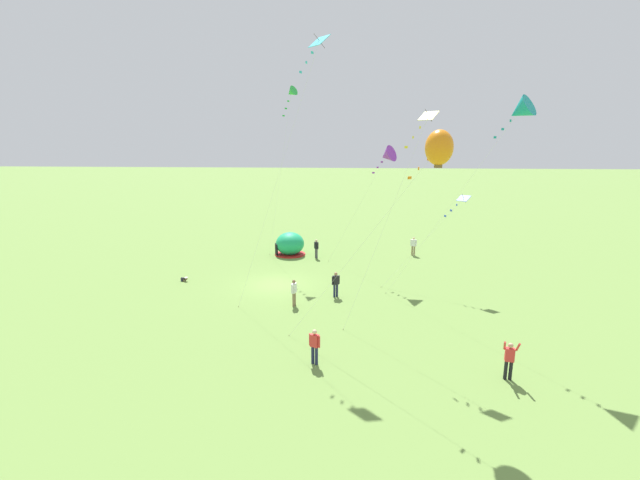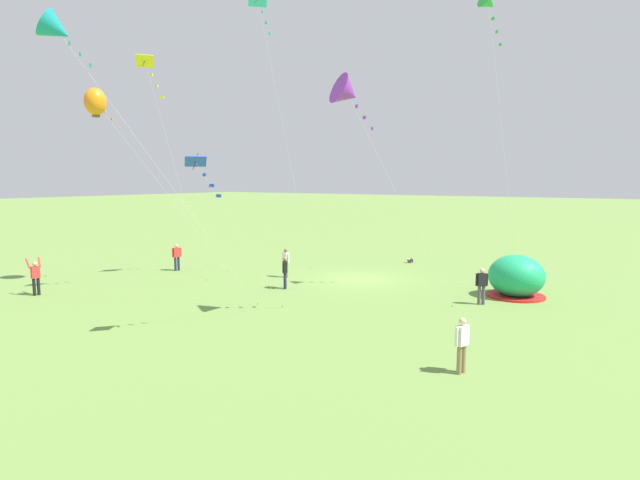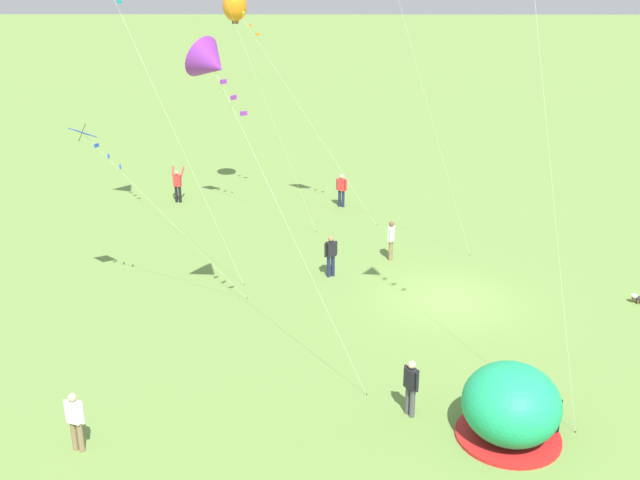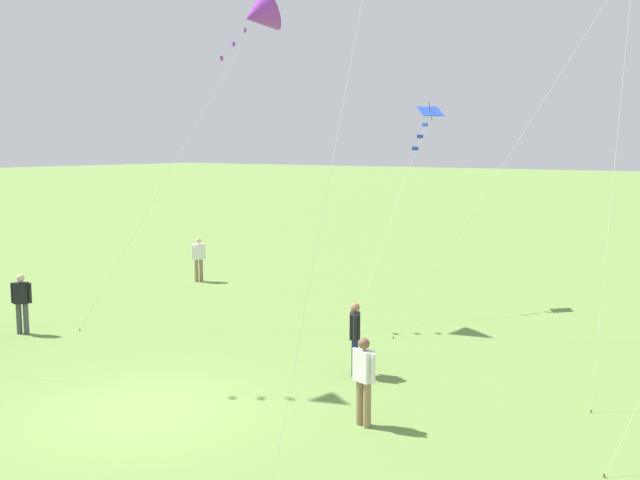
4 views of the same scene
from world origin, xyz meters
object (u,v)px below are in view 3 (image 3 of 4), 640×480
(person_near_tent, at_px, (391,238))
(person_watching_sky, at_px, (75,419))
(person_arms_raised, at_px, (178,184))
(person_center_field, at_px, (341,189))
(kite_orange, at_px, (235,6))
(kite_purple, at_px, (212,63))
(person_with_toddler, at_px, (411,385))
(kite_blue, at_px, (92,141))
(person_far_back, at_px, (331,254))
(popup_tent, at_px, (511,405))
(toddler_crawling, at_px, (639,299))

(person_near_tent, bearing_deg, person_watching_sky, 145.43)
(person_arms_raised, bearing_deg, person_near_tent, -126.73)
(person_center_field, distance_m, kite_orange, 10.32)
(person_center_field, bearing_deg, kite_purple, 164.52)
(person_with_toddler, distance_m, kite_orange, 21.92)
(kite_orange, xyz_separation_m, kite_blue, (-11.59, 3.73, -3.80))
(kite_blue, bearing_deg, person_far_back, -73.17)
(popup_tent, relative_size, person_with_toddler, 1.63)
(person_center_field, height_order, person_with_toddler, same)
(person_watching_sky, bearing_deg, person_far_back, -29.95)
(person_far_back, bearing_deg, kite_orange, 26.63)
(person_center_field, distance_m, person_far_back, 9.04)
(person_far_back, bearing_deg, person_with_toddler, -167.36)
(toddler_crawling, height_order, person_arms_raised, person_arms_raised)
(person_arms_raised, distance_m, kite_purple, 18.02)
(person_watching_sky, distance_m, person_center_field, 21.72)
(person_watching_sky, bearing_deg, person_arms_raised, 3.68)
(kite_purple, height_order, kite_orange, kite_orange)
(person_far_back, height_order, kite_orange, kite_orange)
(person_far_back, bearing_deg, popup_tent, -156.32)
(person_center_field, height_order, kite_blue, kite_blue)
(popup_tent, bearing_deg, person_center_field, 11.86)
(popup_tent, bearing_deg, kite_blue, 57.55)
(toddler_crawling, relative_size, kite_orange, 0.05)
(person_center_field, xyz_separation_m, person_far_back, (-9.02, 0.57, 0.00))
(toddler_crawling, height_order, person_with_toddler, person_with_toddler)
(toddler_crawling, distance_m, kite_blue, 20.62)
(popup_tent, relative_size, person_near_tent, 1.63)
(toddler_crawling, relative_size, person_center_field, 0.32)
(person_arms_raised, bearing_deg, toddler_crawling, -121.88)
(person_center_field, relative_size, kite_purple, 0.17)
(person_center_field, distance_m, kite_purple, 17.38)
(person_watching_sky, relative_size, kite_orange, 0.16)
(popup_tent, height_order, kite_blue, kite_blue)
(kite_purple, bearing_deg, toddler_crawling, -77.44)
(person_center_field, xyz_separation_m, kite_purple, (-14.75, 4.09, 8.23))
(person_center_field, xyz_separation_m, person_near_tent, (-7.19, -1.99, 0.00))
(kite_blue, bearing_deg, person_near_tent, -68.19)
(person_center_field, bearing_deg, person_arms_raised, 85.55)
(person_watching_sky, height_order, person_arms_raised, person_arms_raised)
(person_with_toddler, height_order, person_near_tent, same)
(popup_tent, relative_size, person_arms_raised, 1.49)
(toddler_crawling, xyz_separation_m, person_watching_sky, (-9.08, 18.07, 0.79))
(popup_tent, relative_size, person_watching_sky, 1.63)
(person_center_field, relative_size, person_near_tent, 1.00)
(person_with_toddler, bearing_deg, toddler_crawling, -51.54)
(toddler_crawling, relative_size, person_arms_raised, 0.29)
(kite_purple, distance_m, kite_orange, 14.86)
(toddler_crawling, xyz_separation_m, kite_purple, (-3.33, 14.97, 9.02))
(person_watching_sky, relative_size, person_with_toddler, 1.00)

